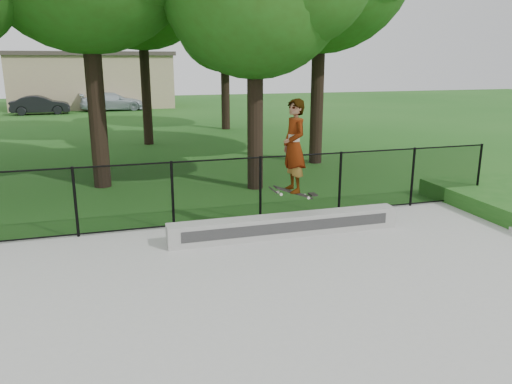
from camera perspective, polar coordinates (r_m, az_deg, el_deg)
grind_ledge at (r=10.52m, az=3.46°, el=-3.83°), size 4.98×0.40×0.45m
car_b at (r=38.20m, az=-23.45°, el=9.11°), size 3.59×1.54×1.28m
car_c at (r=39.29m, az=-16.12°, el=9.91°), size 4.40×2.26×1.34m
skater_airborne at (r=10.07m, az=4.37°, el=5.11°), size 0.80×0.72×2.09m
chainlink_fence at (r=10.99m, az=-9.51°, el=-0.32°), size 16.06×0.06×1.50m
distant_building at (r=42.68m, az=-18.08°, el=12.12°), size 12.40×6.40×4.30m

